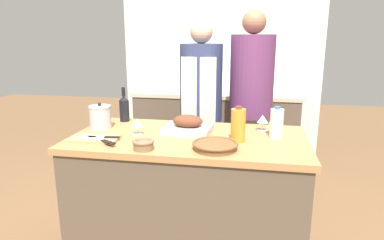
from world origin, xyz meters
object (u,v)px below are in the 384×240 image
at_px(wine_glass_left, 263,119).
at_px(knife_chef, 100,140).
at_px(stock_pot, 100,117).
at_px(mixing_bowl, 143,144).
at_px(person_cook_guest, 251,102).
at_px(wicker_basket, 215,145).
at_px(condiment_bottle_short, 205,83).
at_px(roasting_pan, 188,126).
at_px(person_cook_aproned, 201,107).
at_px(condiment_bottle_extra, 233,87).
at_px(cutting_board, 94,139).
at_px(juice_jug, 238,125).
at_px(wine_glass_right, 137,123).
at_px(wine_bottle_green, 124,108).
at_px(knife_paring, 102,137).
at_px(milk_jug, 277,123).
at_px(condiment_bottle_tall, 197,81).

distance_m(wine_glass_left, knife_chef, 1.08).
xyz_separation_m(stock_pot, mixing_bowl, (0.45, -0.40, -0.05)).
bearing_deg(person_cook_guest, knife_chef, -146.17).
relative_size(wicker_basket, condiment_bottle_short, 1.42).
xyz_separation_m(roasting_pan, person_cook_aproned, (-0.03, 0.75, -0.03)).
relative_size(stock_pot, knife_chef, 0.68).
bearing_deg(condiment_bottle_extra, person_cook_guest, -72.55).
relative_size(cutting_board, juice_jug, 1.43).
height_order(wine_glass_right, person_cook_aproned, person_cook_aproned).
bearing_deg(condiment_bottle_short, person_cook_guest, -56.55).
distance_m(condiment_bottle_short, person_cook_aproned, 0.87).
xyz_separation_m(juice_jug, person_cook_aproned, (-0.37, 0.89, -0.09)).
height_order(juice_jug, wine_bottle_green, wine_bottle_green).
bearing_deg(cutting_board, wine_glass_right, 37.73).
height_order(juice_jug, person_cook_aproned, person_cook_aproned).
bearing_deg(condiment_bottle_extra, roasting_pan, -97.80).
relative_size(knife_paring, condiment_bottle_extra, 1.67).
xyz_separation_m(juice_jug, wine_glass_right, (-0.66, 0.03, -0.03)).
bearing_deg(mixing_bowl, knife_chef, 165.86).
bearing_deg(knife_chef, person_cook_aproned, 67.15).
bearing_deg(condiment_bottle_extra, milk_jug, -75.69).
bearing_deg(cutting_board, condiment_bottle_extra, 66.96).
distance_m(wine_glass_right, knife_paring, 0.25).
height_order(wine_bottle_green, condiment_bottle_short, wine_bottle_green).
distance_m(knife_paring, person_cook_guest, 1.42).
relative_size(cutting_board, wine_bottle_green, 1.21).
height_order(condiment_bottle_tall, condiment_bottle_short, same).
relative_size(milk_jug, person_cook_guest, 0.12).
bearing_deg(mixing_bowl, cutting_board, 161.89).
distance_m(condiment_bottle_tall, condiment_bottle_short, 0.14).
height_order(juice_jug, condiment_bottle_extra, juice_jug).
height_order(condiment_bottle_extra, person_cook_guest, person_cook_guest).
height_order(condiment_bottle_tall, person_cook_aproned, person_cook_aproned).
distance_m(juice_jug, person_cook_guest, 0.97).
bearing_deg(stock_pot, person_cook_aproned, 51.22).
height_order(mixing_bowl, person_cook_aproned, person_cook_aproned).
relative_size(wine_glass_left, wine_glass_right, 1.04).
bearing_deg(milk_jug, knife_chef, -163.64).
relative_size(juice_jug, knife_chef, 0.82).
distance_m(juice_jug, condiment_bottle_tall, 1.92).
height_order(wicker_basket, person_cook_aproned, person_cook_aproned).
relative_size(knife_chef, person_cook_guest, 0.16).
bearing_deg(wine_glass_left, condiment_bottle_short, 112.53).
distance_m(knife_paring, condiment_bottle_short, 1.92).
height_order(cutting_board, wine_glass_left, wine_glass_left).
xyz_separation_m(wine_glass_left, person_cook_aproned, (-0.52, 0.61, -0.06)).
relative_size(stock_pot, milk_jug, 0.90).
bearing_deg(condiment_bottle_short, knife_chef, -100.72).
distance_m(stock_pot, wine_glass_left, 1.13).
height_order(knife_chef, knife_paring, same).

